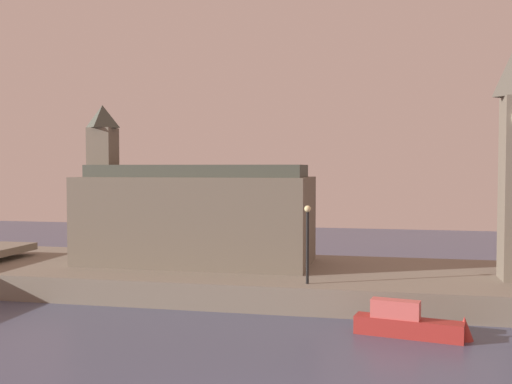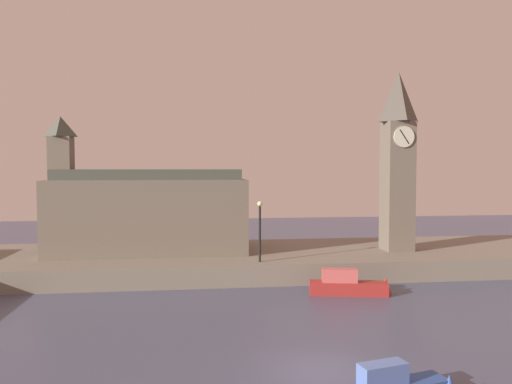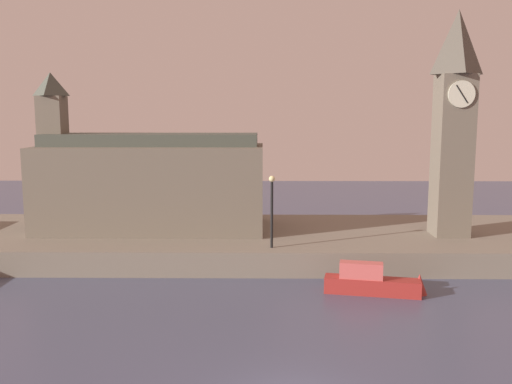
# 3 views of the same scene
# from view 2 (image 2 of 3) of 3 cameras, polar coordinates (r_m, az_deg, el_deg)

# --- Properties ---
(ground_plane) EXTENTS (120.00, 120.00, 0.00)m
(ground_plane) POSITION_cam_2_polar(r_m,az_deg,el_deg) (20.73, 7.80, -20.16)
(ground_plane) COLOR #474C66
(far_embankment) EXTENTS (70.00, 12.00, 1.50)m
(far_embankment) POSITION_cam_2_polar(r_m,az_deg,el_deg) (39.44, 0.24, -7.93)
(far_embankment) COLOR slate
(far_embankment) RESTS_ON ground
(clock_tower) EXTENTS (2.38, 2.42, 14.25)m
(clock_tower) POSITION_cam_2_polar(r_m,az_deg,el_deg) (40.66, 16.24, 3.85)
(clock_tower) COLOR #6B6051
(clock_tower) RESTS_ON far_embankment
(parliament_hall) EXTENTS (15.14, 6.77, 10.59)m
(parliament_hall) POSITION_cam_2_polar(r_m,az_deg,el_deg) (39.65, -12.73, -2.18)
(parliament_hall) COLOR #6B6051
(parliament_hall) RESTS_ON far_embankment
(streetlamp) EXTENTS (0.36, 0.36, 4.28)m
(streetlamp) POSITION_cam_2_polar(r_m,az_deg,el_deg) (34.25, 0.45, -3.83)
(streetlamp) COLOR black
(streetlamp) RESTS_ON far_embankment
(boat_dinghy_red) EXTENTS (5.53, 1.97, 1.85)m
(boat_dinghy_red) POSITION_cam_2_polar(r_m,az_deg,el_deg) (32.29, 11.22, -10.66)
(boat_dinghy_red) COLOR maroon
(boat_dinghy_red) RESTS_ON ground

